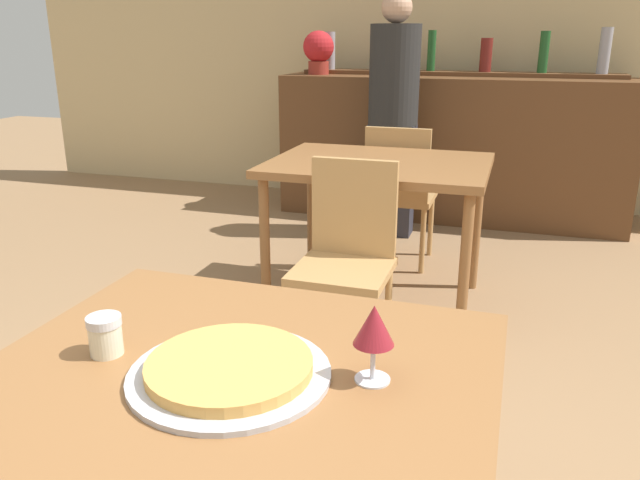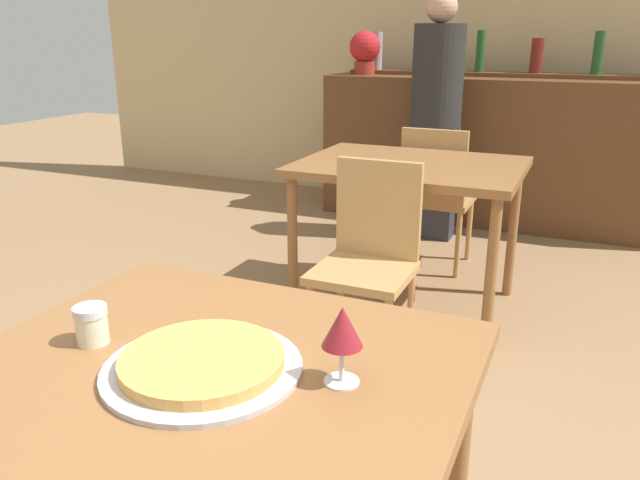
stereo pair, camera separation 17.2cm
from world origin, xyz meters
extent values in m
cube|color=#D1B784|center=(0.00, 4.35, 1.40)|extent=(8.00, 0.05, 2.80)
cube|color=brown|center=(0.00, 0.00, 0.72)|extent=(1.03, 0.86, 0.04)
cylinder|color=brown|center=(-0.45, 0.37, 0.35)|extent=(0.05, 0.05, 0.70)
cylinder|color=brown|center=(0.45, 0.37, 0.35)|extent=(0.05, 0.05, 0.70)
cube|color=brown|center=(-0.16, 2.04, 0.75)|extent=(1.09, 0.84, 0.04)
cylinder|color=brown|center=(-0.65, 1.68, 0.36)|extent=(0.05, 0.05, 0.73)
cylinder|color=brown|center=(0.32, 1.68, 0.36)|extent=(0.05, 0.05, 0.73)
cylinder|color=brown|center=(-0.65, 2.40, 0.36)|extent=(0.05, 0.05, 0.73)
cylinder|color=brown|center=(0.32, 2.40, 0.36)|extent=(0.05, 0.05, 0.73)
cube|color=brown|center=(0.00, 3.85, 0.54)|extent=(2.60, 0.56, 1.08)
cube|color=brown|center=(0.00, 3.99, 1.09)|extent=(2.39, 0.24, 0.03)
cylinder|color=#9999A3|center=(-1.02, 3.99, 1.25)|extent=(0.09, 0.09, 0.29)
cylinder|color=#5B3314|center=(-0.61, 3.99, 1.22)|extent=(0.07, 0.07, 0.23)
cylinder|color=#1E5123|center=(-0.20, 3.99, 1.26)|extent=(0.06, 0.06, 0.30)
cylinder|color=maroon|center=(0.20, 3.99, 1.23)|extent=(0.09, 0.09, 0.24)
cylinder|color=#1E5123|center=(0.61, 3.99, 1.25)|extent=(0.07, 0.07, 0.29)
cylinder|color=#9999A3|center=(1.02, 3.99, 1.27)|extent=(0.08, 0.08, 0.32)
cube|color=tan|center=(-0.16, 1.37, 0.42)|extent=(0.40, 0.40, 0.04)
cube|color=tan|center=(-0.16, 1.55, 0.66)|extent=(0.38, 0.04, 0.43)
cylinder|color=tan|center=(-0.33, 1.20, 0.20)|extent=(0.03, 0.03, 0.40)
cylinder|color=tan|center=(0.01, 1.20, 0.20)|extent=(0.03, 0.03, 0.40)
cylinder|color=tan|center=(-0.33, 1.54, 0.20)|extent=(0.03, 0.03, 0.40)
cylinder|color=tan|center=(0.01, 1.54, 0.20)|extent=(0.03, 0.03, 0.40)
cube|color=tan|center=(-0.16, 2.71, 0.42)|extent=(0.40, 0.40, 0.04)
cube|color=tan|center=(-0.16, 2.53, 0.66)|extent=(0.38, 0.04, 0.43)
cylinder|color=tan|center=(0.01, 2.88, 0.20)|extent=(0.03, 0.03, 0.40)
cylinder|color=tan|center=(-0.33, 2.88, 0.20)|extent=(0.03, 0.03, 0.40)
cylinder|color=tan|center=(0.01, 2.54, 0.20)|extent=(0.03, 0.03, 0.40)
cylinder|color=tan|center=(-0.33, 2.54, 0.20)|extent=(0.03, 0.03, 0.40)
cylinder|color=#B7B7BC|center=(0.00, -0.03, 0.74)|extent=(0.40, 0.40, 0.01)
cylinder|color=gold|center=(0.00, -0.03, 0.76)|extent=(0.33, 0.33, 0.02)
cylinder|color=beige|center=(-0.29, -0.03, 0.77)|extent=(0.07, 0.07, 0.07)
cylinder|color=silver|center=(-0.29, -0.03, 0.81)|extent=(0.07, 0.07, 0.02)
cube|color=#2D2D38|center=(-0.34, 3.27, 0.39)|extent=(0.32, 0.18, 0.79)
cylinder|color=#262626|center=(-0.34, 3.27, 1.12)|extent=(0.34, 0.34, 0.66)
sphere|color=tan|center=(-0.34, 3.27, 1.54)|extent=(0.20, 0.20, 0.20)
cylinder|color=silver|center=(0.27, 0.04, 0.74)|extent=(0.07, 0.07, 0.00)
cylinder|color=silver|center=(0.27, 0.04, 0.78)|extent=(0.01, 0.01, 0.07)
cone|color=maroon|center=(0.27, 0.04, 0.86)|extent=(0.08, 0.08, 0.08)
cylinder|color=maroon|center=(-1.05, 3.80, 1.13)|extent=(0.16, 0.16, 0.10)
sphere|color=red|center=(-1.05, 3.80, 1.29)|extent=(0.24, 0.24, 0.24)
camera|label=1|loc=(0.50, -1.01, 1.38)|focal=35.00mm
camera|label=2|loc=(0.66, -0.95, 1.38)|focal=35.00mm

